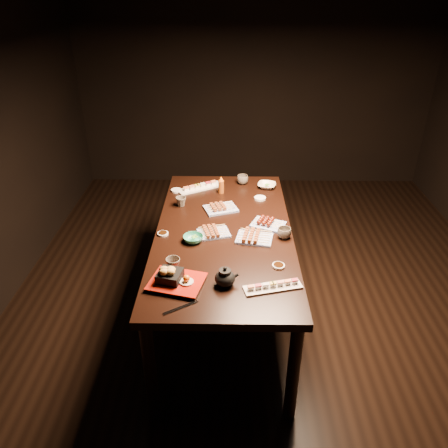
{
  "coord_description": "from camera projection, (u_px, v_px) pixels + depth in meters",
  "views": [
    {
      "loc": [
        -0.28,
        -2.52,
        2.23
      ],
      "look_at": [
        -0.32,
        0.03,
        0.77
      ],
      "focal_mm": 35.0,
      "sensor_mm": 36.0,
      "label": 1
    }
  ],
  "objects": [
    {
      "name": "chopsticks_se",
      "position": [
        281.0,
        284.0,
        2.39
      ],
      "size": [
        0.22,
        0.03,
        0.01
      ],
      "primitive_type": null,
      "rotation": [
        0.0,
        0.0,
        -0.05
      ],
      "color": "black",
      "rests_on": "dining_table"
    },
    {
      "name": "sushi_platter_far",
      "position": [
        200.0,
        186.0,
        3.46
      ],
      "size": [
        0.37,
        0.27,
        0.04
      ],
      "primitive_type": null,
      "rotation": [
        0.0,
        0.0,
        3.66
      ],
      "color": "white",
      "rests_on": "dining_table"
    },
    {
      "name": "sauce_dish_se",
      "position": [
        278.0,
        266.0,
        2.54
      ],
      "size": [
        0.08,
        0.08,
        0.01
      ],
      "primitive_type": "cylinder",
      "rotation": [
        0.0,
        0.0,
        -0.15
      ],
      "color": "white",
      "rests_on": "dining_table"
    },
    {
      "name": "dining_table",
      "position": [
        224.0,
        276.0,
        3.09
      ],
      "size": [
        0.9,
        1.8,
        0.75
      ],
      "primitive_type": "cube",
      "rotation": [
        0.0,
        0.0,
        -0.0
      ],
      "color": "black",
      "rests_on": "ground"
    },
    {
      "name": "edamame_bowl_cream",
      "position": [
        267.0,
        186.0,
        3.49
      ],
      "size": [
        0.17,
        0.17,
        0.04
      ],
      "primitive_type": "imported",
      "rotation": [
        0.0,
        0.0,
        -0.22
      ],
      "color": "beige",
      "rests_on": "dining_table"
    },
    {
      "name": "teacup_near_left",
      "position": [
        173.0,
        264.0,
        2.5
      ],
      "size": [
        0.1,
        0.1,
        0.08
      ],
      "primitive_type": "imported",
      "rotation": [
        0.0,
        0.0,
        -0.31
      ],
      "color": "#524A3F",
      "rests_on": "dining_table"
    },
    {
      "name": "yakitori_plate_left",
      "position": [
        221.0,
        206.0,
        3.15
      ],
      "size": [
        0.27,
        0.23,
        0.06
      ],
      "primitive_type": null,
      "rotation": [
        0.0,
        0.0,
        0.34
      ],
      "color": "#828EB6",
      "rests_on": "dining_table"
    },
    {
      "name": "teacup_mid_right",
      "position": [
        284.0,
        233.0,
        2.81
      ],
      "size": [
        0.11,
        0.11,
        0.07
      ],
      "primitive_type": "imported",
      "rotation": [
        0.0,
        0.0,
        0.21
      ],
      "color": "#524A3F",
      "rests_on": "dining_table"
    },
    {
      "name": "yakitori_plate_right",
      "position": [
        254.0,
        236.0,
        2.79
      ],
      "size": [
        0.25,
        0.21,
        0.06
      ],
      "primitive_type": null,
      "rotation": [
        0.0,
        0.0,
        -0.2
      ],
      "color": "#828EB6",
      "rests_on": "dining_table"
    },
    {
      "name": "teapot",
      "position": [
        225.0,
        276.0,
        2.37
      ],
      "size": [
        0.15,
        0.15,
        0.11
      ],
      "primitive_type": null,
      "rotation": [
        0.0,
        0.0,
        0.17
      ],
      "color": "black",
      "rests_on": "dining_table"
    },
    {
      "name": "chopsticks_near",
      "position": [
        181.0,
        307.0,
        2.23
      ],
      "size": [
        0.18,
        0.12,
        0.01
      ],
      "primitive_type": null,
      "rotation": [
        0.0,
        0.0,
        0.56
      ],
      "color": "black",
      "rests_on": "dining_table"
    },
    {
      "name": "sauce_dish_east",
      "position": [
        260.0,
        198.0,
        3.31
      ],
      "size": [
        0.09,
        0.09,
        0.02
      ],
      "primitive_type": "cylinder",
      "rotation": [
        0.0,
        0.0,
        0.08
      ],
      "color": "white",
      "rests_on": "dining_table"
    },
    {
      "name": "sauce_dish_nw",
      "position": [
        176.0,
        190.0,
        3.43
      ],
      "size": [
        0.09,
        0.09,
        0.01
      ],
      "primitive_type": "cylinder",
      "rotation": [
        0.0,
        0.0,
        -0.05
      ],
      "color": "white",
      "rests_on": "dining_table"
    },
    {
      "name": "condiment_bottle",
      "position": [
        221.0,
        185.0,
        3.38
      ],
      "size": [
        0.06,
        0.06,
        0.14
      ],
      "primitive_type": "cylinder",
      "rotation": [
        0.0,
        0.0,
        -0.41
      ],
      "color": "brown",
      "rests_on": "dining_table"
    },
    {
      "name": "teacup_far_left",
      "position": [
        181.0,
        202.0,
        3.2
      ],
      "size": [
        0.08,
        0.08,
        0.07
      ],
      "primitive_type": "imported",
      "rotation": [
        0.0,
        0.0,
        -0.1
      ],
      "color": "#524A3F",
      "rests_on": "dining_table"
    },
    {
      "name": "sushi_platter_near",
      "position": [
        273.0,
        285.0,
        2.36
      ],
      "size": [
        0.33,
        0.16,
        0.04
      ],
      "primitive_type": null,
      "rotation": [
        0.0,
        0.0,
        0.25
      ],
      "color": "white",
      "rests_on": "dining_table"
    },
    {
      "name": "edamame_bowl_green",
      "position": [
        193.0,
        239.0,
        2.78
      ],
      "size": [
        0.13,
        0.13,
        0.04
      ],
      "primitive_type": "imported",
      "rotation": [
        0.0,
        0.0,
        -0.05
      ],
      "color": "#2F8F72",
      "rests_on": "dining_table"
    },
    {
      "name": "yakitori_plate_center",
      "position": [
        214.0,
        231.0,
        2.85
      ],
      "size": [
        0.23,
        0.19,
        0.05
      ],
      "primitive_type": null,
      "rotation": [
        0.0,
        0.0,
        0.26
      ],
      "color": "#828EB6",
      "rests_on": "dining_table"
    },
    {
      "name": "sauce_dish_west",
      "position": [
        163.0,
        234.0,
        2.86
      ],
      "size": [
        0.08,
        0.08,
        0.01
      ],
      "primitive_type": "cylinder",
      "rotation": [
        0.0,
        0.0,
        0.08
      ],
      "color": "white",
      "rests_on": "dining_table"
    },
    {
      "name": "tempura_tray",
      "position": [
        176.0,
        276.0,
        2.37
      ],
      "size": [
        0.34,
        0.29,
        0.11
      ],
      "primitive_type": null,
      "rotation": [
        0.0,
        0.0,
        -0.25
      ],
      "color": "black",
      "rests_on": "dining_table"
    },
    {
      "name": "teacup_far_right",
      "position": [
        243.0,
        180.0,
        3.54
      ],
      "size": [
        0.1,
        0.1,
        0.07
      ],
      "primitive_type": "imported",
      "rotation": [
        0.0,
        0.0,
        0.12
      ],
      "color": "#524A3F",
      "rests_on": "dining_table"
    },
    {
      "name": "tsukune_plate",
      "position": [
        268.0,
        222.0,
        2.95
      ],
      "size": [
        0.26,
        0.23,
        0.06
      ],
      "primitive_type": null,
      "rotation": [
        0.0,
        0.0,
        -0.4
      ],
      "color": "#828EB6",
      "rests_on": "dining_table"
    },
    {
      "name": "ground",
      "position": [
        266.0,
        315.0,
        3.29
      ],
      "size": [
        5.0,
        5.0,
        0.0
      ],
      "primitive_type": "plane",
      "color": "black",
      "rests_on": "ground"
    }
  ]
}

